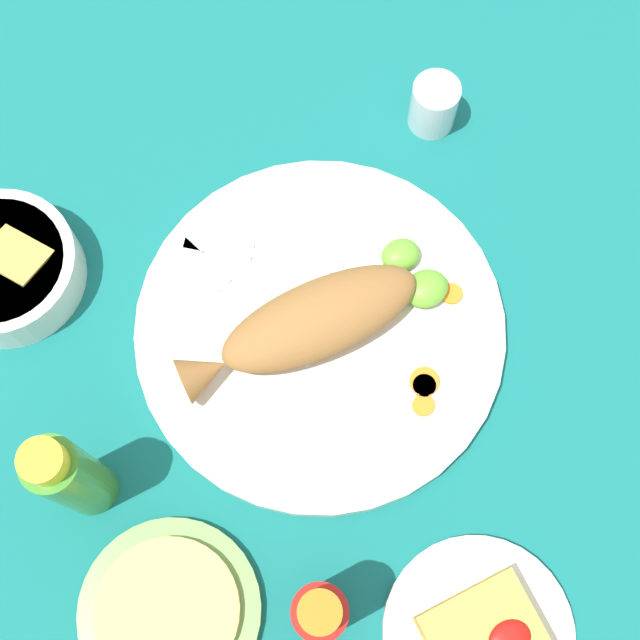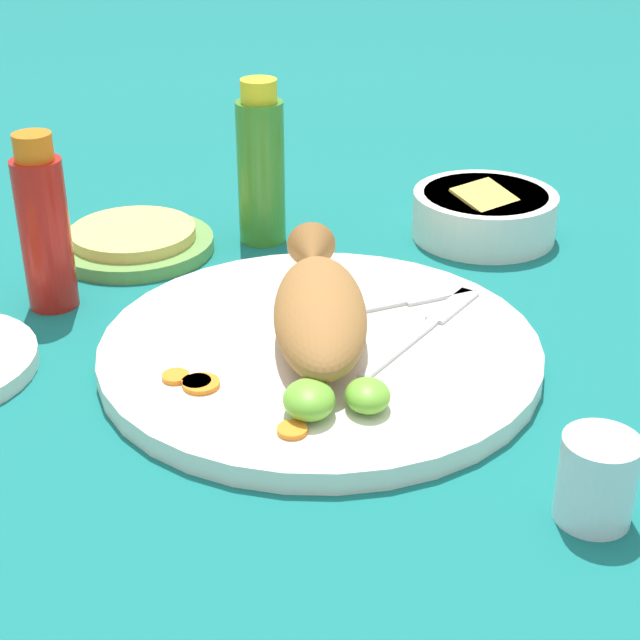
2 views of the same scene
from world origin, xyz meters
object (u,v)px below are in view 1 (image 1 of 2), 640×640
Objects in this scene: fried_fish at (308,323)px; hot_sauce_bottle_green at (70,477)px; main_plate at (320,329)px; tortilla_plate at (170,611)px; hot_sauce_bottle_red at (320,612)px; fork_near at (232,292)px; guacamole_bowl at (3,268)px; salt_cup at (433,107)px; fork_far at (261,255)px; side_plate_fries at (475,636)px.

hot_sauce_bottle_green is (-0.25, -0.05, 0.04)m from fried_fish.
tortilla_plate is (-0.24, -0.18, -0.00)m from main_plate.
fork_near is at bearing 79.77° from hot_sauce_bottle_red.
hot_sauce_bottle_green reaches higher than tortilla_plate.
guacamole_bowl is at bearing 88.56° from hot_sauce_bottle_green.
fork_near reaches higher than tortilla_plate.
salt_cup is at bearing -3.45° from guacamole_bowl.
main_plate is 0.10m from fork_far.
side_plate_fries is (-0.00, -0.32, -0.00)m from main_plate.
fork_near is at bearing -161.53° from salt_cup.
tortilla_plate is (-0.24, 0.14, 0.00)m from side_plate_fries.
fork_near is 1.04× the size of side_plate_fries.
side_plate_fries is 0.57m from guacamole_bowl.
fork_near is 1.17× the size of guacamole_bowl.
salt_cup reaches higher than side_plate_fries.
fork_near reaches higher than side_plate_fries.
fork_far is 0.94× the size of hot_sauce_bottle_red.
main_plate is 2.24× the size of hot_sauce_bottle_red.
salt_cup is at bearing 23.57° from hot_sauce_bottle_green.
fork_near is (-0.05, 0.07, -0.02)m from fried_fish.
fried_fish is 0.27m from hot_sauce_bottle_red.
salt_cup is at bearing -91.40° from fork_near.
salt_cup is 0.47m from guacamole_bowl.
salt_cup reaches higher than tortilla_plate.
fork_far is 0.35m from tortilla_plate.
tortilla_plate is (-0.46, -0.34, -0.02)m from salt_cup.
side_plate_fries is at bearing -34.37° from hot_sauce_bottle_red.
fried_fish reaches higher than side_plate_fries.
hot_sauce_bottle_green reaches higher than fork_near.
salt_cup is 0.53m from side_plate_fries.
main_plate is 0.28m from hot_sauce_bottle_red.
fork_far is at bearing 101.97° from main_plate.
fried_fish is 1.38× the size of fork_near.
tortilla_plate is at bearing -143.24° from main_plate.
hot_sauce_bottle_green reaches higher than main_plate.
salt_cup is at bearing 37.23° from main_plate.
fork_far reaches higher than main_plate.
hot_sauce_bottle_red is (-0.10, -0.33, 0.06)m from fork_far.
main_plate is 2.13× the size of side_plate_fries.
tortilla_plate is (-0.18, -0.25, -0.01)m from fork_near.
side_plate_fries is (0.06, -0.39, -0.01)m from fork_near.
fork_near is 1.04× the size of hot_sauce_bottle_green.
guacamole_bowl is at bearing 143.64° from fried_fish.
salt_cup is (0.22, 0.16, 0.02)m from main_plate.
salt_cup is at bearing 50.36° from hot_sauce_bottle_red.
hot_sauce_bottle_green is at bearing -156.43° from salt_cup.
fork_far is 0.35m from hot_sauce_bottle_red.
guacamole_bowl reaches higher than main_plate.
hot_sauce_bottle_red reaches higher than salt_cup.
tortilla_plate is (0.02, -0.37, -0.02)m from guacamole_bowl.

